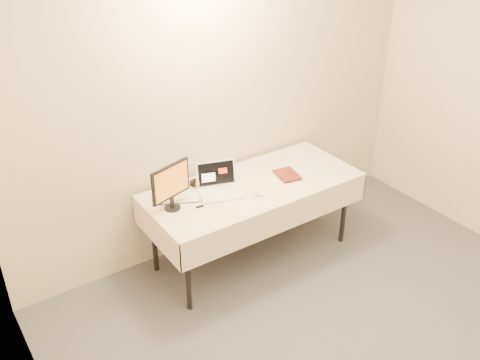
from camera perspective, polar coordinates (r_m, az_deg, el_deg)
back_wall at (r=4.60m, az=-1.79°, el=8.50°), size 4.00×0.10×2.70m
table at (r=4.55m, az=1.42°, el=-1.15°), size 1.86×0.81×0.74m
laptop at (r=4.40m, az=-2.28°, el=-0.56°), size 0.41×0.38×0.24m
monitor at (r=4.12m, az=-7.40°, el=-0.38°), size 0.36×0.16×0.38m
book at (r=4.57m, az=4.15°, el=1.51°), size 0.18×0.06×0.24m
alarm_clock at (r=4.53m, az=-4.63°, el=-0.16°), size 0.13×0.08×0.05m
clicker at (r=4.37m, az=2.00°, el=-1.50°), size 0.06×0.09×0.02m
paper_form at (r=4.86m, az=7.96°, el=1.49°), size 0.13×0.31×0.00m
usb_dongle at (r=4.22m, az=-4.31°, el=-2.84°), size 0.06×0.03×0.01m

